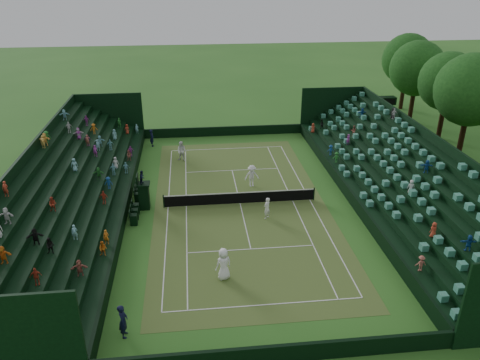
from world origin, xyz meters
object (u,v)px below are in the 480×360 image
(player_near_west, at_px, (224,264))
(player_far_east, at_px, (252,176))
(player_far_west, at_px, (182,151))
(player_near_east, at_px, (267,208))
(umpire_chair, at_px, (144,192))
(tennis_net, at_px, (240,197))

(player_near_west, relative_size, player_far_east, 1.08)
(player_far_west, distance_m, player_far_east, 8.48)
(player_near_east, relative_size, player_far_west, 0.87)
(umpire_chair, relative_size, player_far_east, 1.65)
(tennis_net, bearing_deg, player_far_east, 66.51)
(tennis_net, xyz_separation_m, player_far_east, (1.31, 3.02, 0.41))
(player_far_west, bearing_deg, player_far_east, -25.16)
(player_near_west, bearing_deg, player_far_west, -107.23)
(player_far_east, bearing_deg, player_near_west, -110.90)
(player_near_east, distance_m, player_far_east, 5.50)
(tennis_net, distance_m, umpire_chair, 7.26)
(umpire_chair, relative_size, player_far_west, 1.64)
(player_far_west, bearing_deg, player_near_east, -40.30)
(tennis_net, height_order, player_far_east, player_far_east)
(player_far_west, height_order, player_far_east, player_far_west)
(player_near_west, xyz_separation_m, player_near_east, (3.66, 6.81, -0.19))
(tennis_net, bearing_deg, player_near_west, -102.07)
(player_near_east, distance_m, player_far_west, 13.22)
(player_near_east, xyz_separation_m, player_far_east, (-0.36, 5.49, 0.11))
(player_far_east, bearing_deg, tennis_net, -119.38)
(player_far_west, bearing_deg, player_near_west, -60.30)
(umpire_chair, xyz_separation_m, player_near_east, (8.90, -2.52, -0.50))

